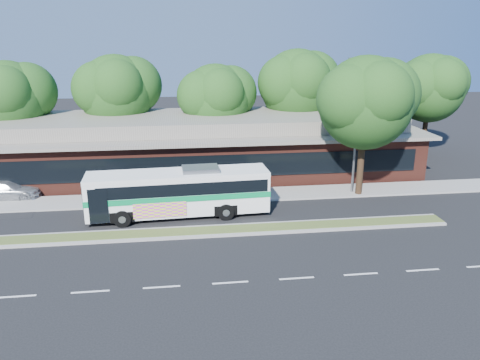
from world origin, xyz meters
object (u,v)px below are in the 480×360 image
at_px(sedan, 7,190).
at_px(sidewalk_tree, 371,100).
at_px(lamp_post, 356,123).
at_px(transit_bus, 179,190).

distance_m(sedan, sidewalk_tree, 24.64).
height_order(lamp_post, sedan, lamp_post).
bearing_deg(sedan, sidewalk_tree, -95.40).
relative_size(transit_bus, sidewalk_tree, 1.16).
bearing_deg(transit_bus, sidewalk_tree, 8.24).
height_order(transit_bus, sidewalk_tree, sidewalk_tree).
xyz_separation_m(lamp_post, transit_bus, (-11.69, -2.71, -3.23)).
relative_size(lamp_post, transit_bus, 0.84).
bearing_deg(sedan, transit_bus, -112.08).
xyz_separation_m(lamp_post, sidewalk_tree, (0.79, -0.26, 1.50)).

